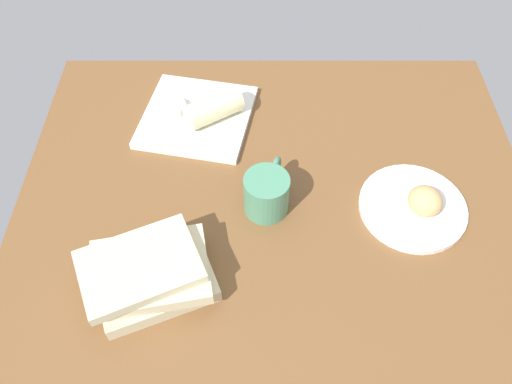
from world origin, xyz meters
The scene contains 8 objects.
dining_table centered at (0.00, 0.00, 2.00)cm, with size 110.00×90.00×4.00cm, color brown.
round_plate centered at (28.62, -4.03, 4.70)cm, with size 22.30×22.30×1.40cm, color white.
scone_pastry centered at (30.06, -5.14, 8.34)cm, with size 7.13×6.63×5.89cm, color tan.
square_plate centered at (-18.34, 22.73, 4.80)cm, with size 25.00×25.00×1.60cm, color white.
sauce_cup centered at (-23.81, 24.02, 6.70)cm, with size 5.98×5.98×2.03cm.
breakfast_wrap centered at (-13.96, 21.69, 8.62)cm, with size 6.04×6.04×13.29cm, color beige.
book_stack centered at (-23.57, -21.48, 8.14)cm, with size 26.86×22.22×8.41cm.
coffee_mug centered at (-1.88, -3.19, 8.66)cm, with size 9.35×14.02×9.11cm.
Camera 1 is at (-4.10, -66.03, 90.84)cm, focal length 35.68 mm.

